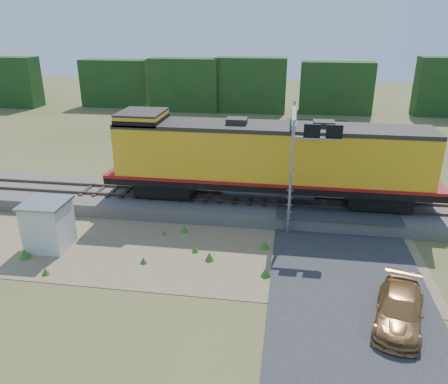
% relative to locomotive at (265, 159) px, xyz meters
% --- Properties ---
extents(ground, '(140.00, 140.00, 0.00)m').
position_rel_locomotive_xyz_m(ground, '(-2.61, -6.00, -3.51)').
color(ground, '#475123').
rests_on(ground, ground).
extents(ballast, '(70.00, 5.00, 0.80)m').
position_rel_locomotive_xyz_m(ballast, '(-2.61, 0.00, -3.11)').
color(ballast, slate).
rests_on(ballast, ground).
extents(rails, '(70.00, 1.54, 0.16)m').
position_rel_locomotive_xyz_m(rails, '(-2.61, 0.00, -2.63)').
color(rails, brown).
rests_on(rails, ballast).
extents(dirt_shoulder, '(26.00, 8.00, 0.03)m').
position_rel_locomotive_xyz_m(dirt_shoulder, '(-4.61, -5.50, -3.49)').
color(dirt_shoulder, '#8C7754').
rests_on(dirt_shoulder, ground).
extents(road, '(7.00, 66.00, 0.86)m').
position_rel_locomotive_xyz_m(road, '(4.39, -5.26, -3.42)').
color(road, '#38383A').
rests_on(road, ground).
extents(tree_line_north, '(130.00, 3.00, 6.50)m').
position_rel_locomotive_xyz_m(tree_line_north, '(-2.61, 32.00, -0.44)').
color(tree_line_north, '#173C16').
rests_on(tree_line_north, ground).
extents(weed_clumps, '(15.00, 6.20, 0.56)m').
position_rel_locomotive_xyz_m(weed_clumps, '(-6.11, -5.90, -3.51)').
color(weed_clumps, '#347020').
rests_on(weed_clumps, ground).
extents(locomotive, '(20.00, 3.05, 5.16)m').
position_rel_locomotive_xyz_m(locomotive, '(0.00, 0.00, 0.00)').
color(locomotive, black).
rests_on(locomotive, rails).
extents(shed, '(2.24, 2.24, 2.60)m').
position_rel_locomotive_xyz_m(shed, '(-10.77, -6.26, -2.19)').
color(shed, silver).
rests_on(shed, ground).
extents(signal_gantry, '(2.58, 6.20, 6.52)m').
position_rel_locomotive_xyz_m(signal_gantry, '(1.91, -0.65, 1.42)').
color(signal_gantry, gray).
rests_on(signal_gantry, ground).
extents(car, '(2.81, 4.63, 1.26)m').
position_rel_locomotive_xyz_m(car, '(6.06, -9.96, -2.88)').
color(car, '#9D6C3A').
rests_on(car, ground).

